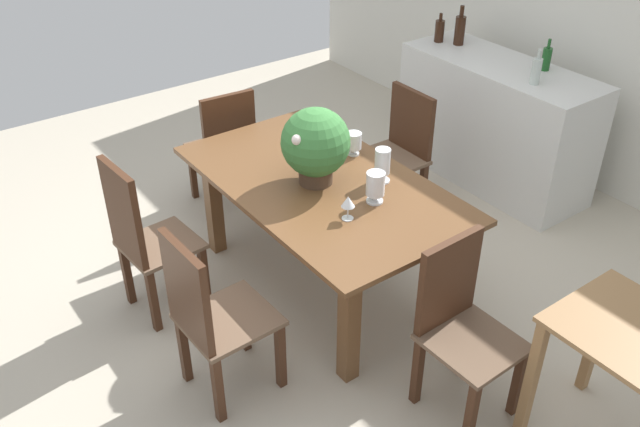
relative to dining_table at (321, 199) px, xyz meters
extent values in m
plane|color=#BCB29E|center=(0.00, -0.09, -0.64)|extent=(7.04, 7.04, 0.00)
cube|color=silver|center=(0.00, 2.51, 0.66)|extent=(6.40, 0.10, 2.60)
cube|color=brown|center=(0.00, 0.00, 0.11)|extent=(1.78, 1.03, 0.03)
cube|color=brown|center=(-0.73, -0.35, -0.28)|extent=(0.09, 0.09, 0.73)
cube|color=brown|center=(0.73, -0.35, -0.28)|extent=(0.09, 0.09, 0.73)
cube|color=brown|center=(-0.73, 0.35, -0.28)|extent=(0.09, 0.09, 0.73)
cube|color=brown|center=(0.73, 0.35, -0.28)|extent=(0.09, 0.09, 0.73)
cube|color=#422616|center=(-1.40, 0.19, -0.43)|extent=(0.05, 0.05, 0.44)
cube|color=#422616|center=(-1.43, -0.16, -0.43)|extent=(0.05, 0.05, 0.44)
cube|color=#422616|center=(-1.07, 0.16, -0.43)|extent=(0.05, 0.05, 0.44)
cube|color=#422616|center=(-1.10, -0.19, -0.43)|extent=(0.05, 0.05, 0.44)
cube|color=brown|center=(-1.25, 0.00, -0.20)|extent=(0.44, 0.46, 0.03)
cube|color=#422616|center=(-1.07, -0.01, 0.06)|extent=(0.07, 0.40, 0.48)
cube|color=#422616|center=(-0.59, 0.68, -0.43)|extent=(0.04, 0.04, 0.44)
cube|color=#422616|center=(-0.21, 0.68, -0.43)|extent=(0.04, 0.04, 0.44)
cube|color=#422616|center=(-0.59, 1.07, -0.43)|extent=(0.04, 0.04, 0.44)
cube|color=#422616|center=(-0.21, 1.07, -0.43)|extent=(0.04, 0.04, 0.44)
cube|color=brown|center=(-0.40, 0.88, -0.20)|extent=(0.45, 0.47, 0.03)
cube|color=#422616|center=(-0.40, 1.09, 0.05)|extent=(0.41, 0.04, 0.46)
cube|color=#422616|center=(-0.25, -0.69, -0.43)|extent=(0.05, 0.05, 0.44)
cube|color=#422616|center=(-0.58, -0.72, -0.43)|extent=(0.05, 0.05, 0.44)
cube|color=#422616|center=(-0.23, -1.04, -0.43)|extent=(0.05, 0.05, 0.44)
cube|color=#422616|center=(-0.55, -1.06, -0.43)|extent=(0.05, 0.05, 0.44)
cube|color=brown|center=(-0.40, -0.88, -0.20)|extent=(0.43, 0.45, 0.03)
cube|color=#422616|center=(-0.39, -1.06, 0.10)|extent=(0.37, 0.07, 0.57)
cube|color=#422616|center=(0.57, -0.68, -0.43)|extent=(0.05, 0.05, 0.44)
cube|color=#422616|center=(0.22, -0.69, -0.43)|extent=(0.05, 0.05, 0.44)
cube|color=#422616|center=(0.58, -1.06, -0.43)|extent=(0.05, 0.05, 0.44)
cube|color=#422616|center=(0.23, -1.07, -0.43)|extent=(0.05, 0.05, 0.44)
cube|color=brown|center=(0.40, -0.88, -0.20)|extent=(0.44, 0.47, 0.03)
cube|color=#422616|center=(0.41, -1.08, 0.08)|extent=(0.39, 0.05, 0.53)
cube|color=#422616|center=(1.44, -0.17, -0.43)|extent=(0.05, 0.05, 0.44)
cube|color=#422616|center=(1.43, 0.18, -0.43)|extent=(0.05, 0.05, 0.44)
cube|color=#422616|center=(1.07, -0.18, -0.43)|extent=(0.05, 0.05, 0.44)
cube|color=#422616|center=(1.07, 0.17, -0.43)|extent=(0.05, 0.05, 0.44)
cube|color=brown|center=(1.25, 0.00, -0.20)|extent=(0.45, 0.43, 0.03)
cube|color=#422616|center=(1.05, 0.00, 0.06)|extent=(0.05, 0.39, 0.49)
cylinder|color=#4C3828|center=(-0.01, -0.03, 0.18)|extent=(0.20, 0.20, 0.11)
sphere|color=#387538|center=(-0.01, -0.03, 0.38)|extent=(0.40, 0.40, 0.40)
sphere|color=silver|center=(-0.13, -0.09, 0.43)|extent=(0.04, 0.04, 0.04)
sphere|color=silver|center=(-0.01, -0.21, 0.38)|extent=(0.05, 0.05, 0.05)
sphere|color=silver|center=(0.09, 0.09, 0.33)|extent=(0.06, 0.06, 0.06)
sphere|color=silver|center=(0.04, -0.19, 0.47)|extent=(0.06, 0.06, 0.06)
sphere|color=silver|center=(0.09, -0.11, 0.35)|extent=(0.04, 0.04, 0.04)
sphere|color=silver|center=(0.10, -0.16, 0.41)|extent=(0.04, 0.04, 0.04)
cylinder|color=silver|center=(0.36, 0.11, 0.13)|extent=(0.10, 0.10, 0.01)
cylinder|color=silver|center=(0.36, 0.11, 0.15)|extent=(0.03, 0.03, 0.04)
cylinder|color=silver|center=(0.36, 0.11, 0.24)|extent=(0.10, 0.10, 0.13)
cylinder|color=silver|center=(0.21, 0.28, 0.13)|extent=(0.10, 0.10, 0.01)
cylinder|color=silver|center=(0.21, 0.28, 0.16)|extent=(0.02, 0.02, 0.05)
cylinder|color=silver|center=(0.21, 0.28, 0.26)|extent=(0.09, 0.09, 0.15)
cylinder|color=silver|center=(-0.15, 0.36, 0.13)|extent=(0.07, 0.07, 0.01)
cylinder|color=silver|center=(-0.15, 0.36, 0.15)|extent=(0.03, 0.03, 0.03)
cylinder|color=silver|center=(-0.15, 0.36, 0.22)|extent=(0.10, 0.10, 0.10)
cylinder|color=silver|center=(0.40, -0.12, 0.13)|extent=(0.06, 0.06, 0.00)
cylinder|color=silver|center=(0.40, -0.12, 0.16)|extent=(0.01, 0.01, 0.07)
cone|color=silver|center=(0.40, -0.12, 0.23)|extent=(0.07, 0.07, 0.06)
cube|color=silver|center=(-0.32, 1.90, -0.17)|extent=(1.57, 0.59, 0.96)
cylinder|color=#B2BFB7|center=(0.06, 1.78, 0.40)|extent=(0.07, 0.07, 0.18)
cylinder|color=#B2BFB7|center=(0.06, 1.78, 0.53)|extent=(0.02, 0.02, 0.07)
cylinder|color=black|center=(-0.82, 1.95, 0.42)|extent=(0.08, 0.08, 0.22)
cylinder|color=black|center=(-0.82, 1.95, 0.58)|extent=(0.03, 0.03, 0.09)
cylinder|color=black|center=(-0.96, 1.87, 0.40)|extent=(0.07, 0.07, 0.17)
cylinder|color=black|center=(-0.96, 1.87, 0.51)|extent=(0.03, 0.03, 0.06)
cylinder|color=#194C1E|center=(-0.07, 2.05, 0.40)|extent=(0.07, 0.07, 0.16)
cylinder|color=#194C1E|center=(-0.07, 2.05, 0.51)|extent=(0.02, 0.02, 0.07)
cube|color=olive|center=(1.84, 0.36, 0.10)|extent=(0.69, 0.58, 0.02)
cube|color=olive|center=(1.53, 0.11, -0.28)|extent=(0.05, 0.05, 0.73)
cube|color=olive|center=(1.53, 0.62, -0.28)|extent=(0.05, 0.05, 0.73)
camera|label=1|loc=(2.77, -2.03, 2.15)|focal=38.27mm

